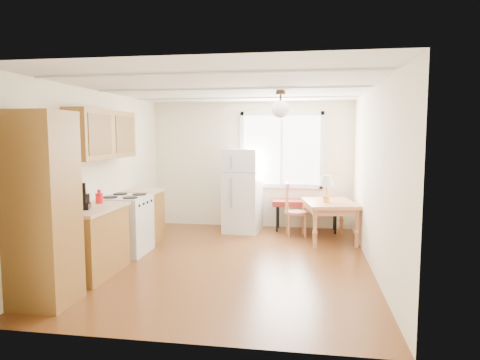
% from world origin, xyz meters
% --- Properties ---
extents(room_shell, '(4.60, 5.60, 2.62)m').
position_xyz_m(room_shell, '(0.00, 0.00, 1.25)').
color(room_shell, '#4C250F').
rests_on(room_shell, ground).
extents(kitchen_run, '(0.65, 3.40, 2.20)m').
position_xyz_m(kitchen_run, '(-1.72, -0.63, 0.84)').
color(kitchen_run, brown).
rests_on(kitchen_run, ground).
extents(window_unit, '(1.64, 0.05, 1.51)m').
position_xyz_m(window_unit, '(0.60, 2.47, 1.55)').
color(window_unit, white).
rests_on(window_unit, room_shell).
extents(pendant_light, '(0.26, 0.26, 0.40)m').
position_xyz_m(pendant_light, '(0.70, 0.40, 2.24)').
color(pendant_light, black).
rests_on(pendant_light, room_shell).
extents(refrigerator, '(0.72, 0.72, 1.58)m').
position_xyz_m(refrigerator, '(-0.10, 1.97, 0.79)').
color(refrigerator, silver).
rests_on(refrigerator, ground).
extents(bench, '(1.34, 0.61, 0.60)m').
position_xyz_m(bench, '(1.10, 2.22, 0.54)').
color(bench, maroon).
rests_on(bench, ground).
extents(dining_table, '(1.02, 1.24, 0.69)m').
position_xyz_m(dining_table, '(1.50, 1.49, 0.59)').
color(dining_table, '#A96541').
rests_on(dining_table, ground).
extents(chair, '(0.45, 0.44, 0.97)m').
position_xyz_m(chair, '(0.83, 1.75, 0.56)').
color(chair, '#A96541').
rests_on(chair, ground).
extents(table_lamp, '(0.27, 0.27, 0.46)m').
position_xyz_m(table_lamp, '(1.44, 1.42, 1.03)').
color(table_lamp, gold).
rests_on(table_lamp, dining_table).
extents(coffee_maker, '(0.23, 0.27, 0.35)m').
position_xyz_m(coffee_maker, '(-1.72, -1.01, 1.03)').
color(coffee_maker, black).
rests_on(coffee_maker, kitchen_run).
extents(kettle, '(0.10, 0.10, 0.20)m').
position_xyz_m(kettle, '(-1.73, -0.52, 0.98)').
color(kettle, red).
rests_on(kettle, kitchen_run).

